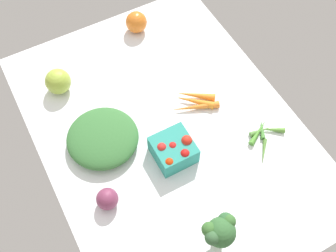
{
  "coord_description": "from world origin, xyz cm",
  "views": [
    {
      "loc": [
        -57.51,
        31.23,
        112.64
      ],
      "look_at": [
        0.0,
        0.0,
        4.0
      ],
      "focal_mm": 44.56,
      "sensor_mm": 36.0,
      "label": 1
    }
  ],
  "objects_px": {
    "leafy_greens_clump": "(103,138)",
    "okra_pile": "(263,133)",
    "heirloom_tomato_orange": "(136,22)",
    "carrot_bunch": "(195,101)",
    "red_onion_near_basket": "(107,199)",
    "broccoli_head": "(220,231)",
    "heirloom_tomato_green": "(58,81)",
    "berry_basket": "(174,150)"
  },
  "relations": [
    {
      "from": "heirloom_tomato_orange",
      "to": "berry_basket",
      "type": "height_order",
      "value": "berry_basket"
    },
    {
      "from": "carrot_bunch",
      "to": "heirloom_tomato_orange",
      "type": "bearing_deg",
      "value": 3.29
    },
    {
      "from": "leafy_greens_clump",
      "to": "heirloom_tomato_orange",
      "type": "distance_m",
      "value": 0.47
    },
    {
      "from": "leafy_greens_clump",
      "to": "broccoli_head",
      "type": "bearing_deg",
      "value": -160.95
    },
    {
      "from": "heirloom_tomato_orange",
      "to": "carrot_bunch",
      "type": "relative_size",
      "value": 0.48
    },
    {
      "from": "heirloom_tomato_green",
      "to": "berry_basket",
      "type": "height_order",
      "value": "heirloom_tomato_green"
    },
    {
      "from": "heirloom_tomato_orange",
      "to": "red_onion_near_basket",
      "type": "xyz_separation_m",
      "value": [
        -0.55,
        0.36,
        -0.01
      ]
    },
    {
      "from": "leafy_greens_clump",
      "to": "red_onion_near_basket",
      "type": "height_order",
      "value": "red_onion_near_basket"
    },
    {
      "from": "okra_pile",
      "to": "broccoli_head",
      "type": "bearing_deg",
      "value": 125.37
    },
    {
      "from": "red_onion_near_basket",
      "to": "carrot_bunch",
      "type": "height_order",
      "value": "red_onion_near_basket"
    },
    {
      "from": "heirloom_tomato_green",
      "to": "carrot_bunch",
      "type": "relative_size",
      "value": 0.52
    },
    {
      "from": "broccoli_head",
      "to": "heirloom_tomato_green",
      "type": "bearing_deg",
      "value": 15.62
    },
    {
      "from": "broccoli_head",
      "to": "heirloom_tomato_orange",
      "type": "bearing_deg",
      "value": -10.83
    },
    {
      "from": "red_onion_near_basket",
      "to": "okra_pile",
      "type": "distance_m",
      "value": 0.51
    },
    {
      "from": "leafy_greens_clump",
      "to": "red_onion_near_basket",
      "type": "relative_size",
      "value": 3.49
    },
    {
      "from": "heirloom_tomato_green",
      "to": "broccoli_head",
      "type": "distance_m",
      "value": 0.69
    },
    {
      "from": "broccoli_head",
      "to": "okra_pile",
      "type": "relative_size",
      "value": 0.89
    },
    {
      "from": "leafy_greens_clump",
      "to": "berry_basket",
      "type": "bearing_deg",
      "value": -130.4
    },
    {
      "from": "leafy_greens_clump",
      "to": "heirloom_tomato_orange",
      "type": "height_order",
      "value": "heirloom_tomato_orange"
    },
    {
      "from": "leafy_greens_clump",
      "to": "heirloom_tomato_orange",
      "type": "xyz_separation_m",
      "value": [
        0.37,
        -0.29,
        0.01
      ]
    },
    {
      "from": "leafy_greens_clump",
      "to": "red_onion_near_basket",
      "type": "bearing_deg",
      "value": 159.95
    },
    {
      "from": "heirloom_tomato_orange",
      "to": "berry_basket",
      "type": "bearing_deg",
      "value": 165.7
    },
    {
      "from": "heirloom_tomato_green",
      "to": "heirloom_tomato_orange",
      "type": "bearing_deg",
      "value": -70.75
    },
    {
      "from": "heirloom_tomato_green",
      "to": "okra_pile",
      "type": "xyz_separation_m",
      "value": [
        -0.46,
        -0.48,
        -0.03
      ]
    },
    {
      "from": "broccoli_head",
      "to": "leafy_greens_clump",
      "type": "bearing_deg",
      "value": 19.05
    },
    {
      "from": "leafy_greens_clump",
      "to": "carrot_bunch",
      "type": "bearing_deg",
      "value": -91.63
    },
    {
      "from": "broccoli_head",
      "to": "carrot_bunch",
      "type": "height_order",
      "value": "broccoli_head"
    },
    {
      "from": "heirloom_tomato_orange",
      "to": "heirloom_tomato_green",
      "type": "xyz_separation_m",
      "value": [
        -0.12,
        0.34,
        0.0
      ]
    },
    {
      "from": "red_onion_near_basket",
      "to": "okra_pile",
      "type": "xyz_separation_m",
      "value": [
        -0.02,
        -0.51,
        -0.02
      ]
    },
    {
      "from": "heirloom_tomato_orange",
      "to": "broccoli_head",
      "type": "bearing_deg",
      "value": 169.17
    },
    {
      "from": "leafy_greens_clump",
      "to": "berry_basket",
      "type": "xyz_separation_m",
      "value": [
        -0.14,
        -0.16,
        0.01
      ]
    },
    {
      "from": "heirloom_tomato_green",
      "to": "okra_pile",
      "type": "bearing_deg",
      "value": -133.58
    },
    {
      "from": "heirloom_tomato_orange",
      "to": "broccoli_head",
      "type": "relative_size",
      "value": 0.63
    },
    {
      "from": "heirloom_tomato_green",
      "to": "okra_pile",
      "type": "relative_size",
      "value": 0.61
    },
    {
      "from": "berry_basket",
      "to": "carrot_bunch",
      "type": "bearing_deg",
      "value": -49.11
    },
    {
      "from": "heirloom_tomato_orange",
      "to": "broccoli_head",
      "type": "height_order",
      "value": "broccoli_head"
    },
    {
      "from": "leafy_greens_clump",
      "to": "okra_pile",
      "type": "xyz_separation_m",
      "value": [
        -0.21,
        -0.44,
        -0.02
      ]
    },
    {
      "from": "heirloom_tomato_orange",
      "to": "red_onion_near_basket",
      "type": "relative_size",
      "value": 1.22
    },
    {
      "from": "red_onion_near_basket",
      "to": "carrot_bunch",
      "type": "relative_size",
      "value": 0.39
    },
    {
      "from": "berry_basket",
      "to": "carrot_bunch",
      "type": "height_order",
      "value": "berry_basket"
    },
    {
      "from": "heirloom_tomato_orange",
      "to": "berry_basket",
      "type": "xyz_separation_m",
      "value": [
        -0.51,
        0.13,
        -0.0
      ]
    },
    {
      "from": "heirloom_tomato_green",
      "to": "berry_basket",
      "type": "distance_m",
      "value": 0.44
    }
  ]
}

